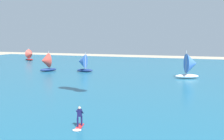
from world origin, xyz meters
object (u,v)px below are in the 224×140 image
at_px(sailboat_near_shore, 191,66).
at_px(sailboat_heeled_over, 30,55).
at_px(sailboat_outermost, 46,62).
at_px(kitesurfer, 79,120).
at_px(sailboat_far_right, 83,63).

bearing_deg(sailboat_near_shore, sailboat_heeled_over, 156.93).
bearing_deg(sailboat_outermost, sailboat_heeled_over, 133.69).
relative_size(kitesurfer, sailboat_far_right, 0.49).
bearing_deg(sailboat_outermost, kitesurfer, -51.53).
bearing_deg(sailboat_near_shore, sailboat_far_right, 175.69).
distance_m(sailboat_near_shore, sailboat_far_right, 22.38).
distance_m(sailboat_outermost, sailboat_far_right, 7.99).
distance_m(sailboat_near_shore, sailboat_heeled_over, 55.99).
bearing_deg(sailboat_far_right, sailboat_near_shore, -4.31).
xyz_separation_m(sailboat_far_right, sailboat_heeled_over, (-29.20, 20.26, -0.08)).
distance_m(sailboat_near_shore, sailboat_outermost, 29.97).
distance_m(kitesurfer, sailboat_near_shore, 31.74).
height_order(kitesurfer, sailboat_outermost, sailboat_outermost).
xyz_separation_m(sailboat_near_shore, sailboat_far_right, (-22.31, 1.68, -0.37)).
bearing_deg(sailboat_outermost, sailboat_near_shore, 1.18).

